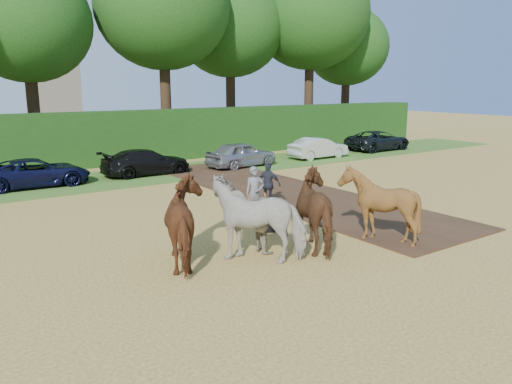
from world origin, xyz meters
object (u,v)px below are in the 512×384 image
at_px(plough_team, 290,213).
at_px(church, 47,3).
at_px(parked_cars, 244,154).
at_px(spectator_near, 264,224).
at_px(spectator_far, 269,184).

relative_size(plough_team, church, 0.28).
relative_size(plough_team, parked_cars, 0.28).
bearing_deg(church, plough_team, -97.40).
bearing_deg(plough_team, parked_cars, 61.14).
xyz_separation_m(spectator_near, spectator_far, (3.22, 4.14, 0.06)).
bearing_deg(parked_cars, church, 90.20).
bearing_deg(spectator_far, spectator_near, 112.30).
bearing_deg(spectator_near, parked_cars, -28.11).
distance_m(spectator_near, church, 55.82).
distance_m(plough_team, parked_cars, 14.86).
height_order(spectator_far, plough_team, plough_team).
bearing_deg(plough_team, spectator_far, 60.00).
xyz_separation_m(spectator_far, parked_cars, (4.58, 8.52, -0.16)).
bearing_deg(plough_team, spectator_near, 151.30).
xyz_separation_m(spectator_near, parked_cars, (7.80, 12.66, -0.11)).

